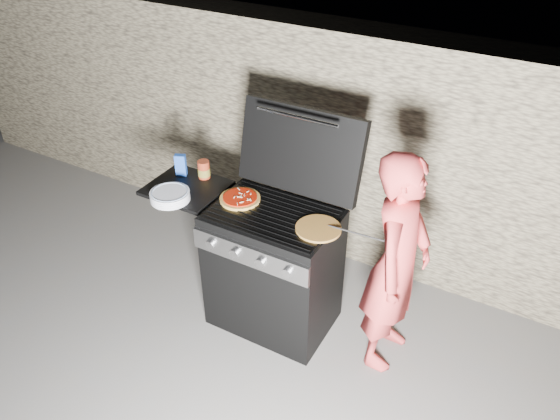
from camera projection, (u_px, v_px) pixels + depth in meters
The scene contains 10 objects.
ground at pixel (274, 317), 3.90m from camera, with size 50.00×50.00×0.00m, color #625E58.
stone_wall at pixel (342, 145), 4.14m from camera, with size 8.00×0.35×1.80m, color gray.
gas_grill at pixel (242, 257), 3.74m from camera, with size 1.34×0.79×0.91m, color black, non-canonical shape.
pizza_topped at pixel (240, 198), 3.50m from camera, with size 0.26×0.26×0.03m, color tan, non-canonical shape.
pizza_plain at pixel (318, 228), 3.24m from camera, with size 0.28×0.28×0.01m, color gold.
sauce_jar at pixel (204, 169), 3.72m from camera, with size 0.08×0.08×0.13m, color #9A3219.
blue_carton at pixel (181, 165), 3.73m from camera, with size 0.07×0.04×0.16m, color blue.
plate_stack at pixel (170, 196), 3.51m from camera, with size 0.26×0.26×0.06m, color white.
person at pixel (397, 265), 3.24m from camera, with size 0.54×0.36×1.48m, color #D83F3F.
tongs at pixel (355, 234), 3.14m from camera, with size 0.01×0.01×0.38m, color black.
Camera 1 is at (1.39, -2.40, 2.84)m, focal length 35.00 mm.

